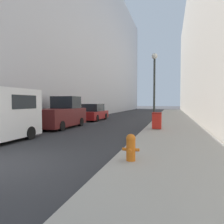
# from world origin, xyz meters

# --- Properties ---
(sidewalk_right) EXTENTS (3.76, 60.00, 0.12)m
(sidewalk_right) POSITION_xyz_m (5.35, 18.00, 0.06)
(sidewalk_right) COLOR #9E998E
(sidewalk_right) RESTS_ON ground
(building_left_glass) EXTENTS (12.00, 60.00, 21.97)m
(building_left_glass) POSITION_xyz_m (-10.21, 26.00, 10.98)
(building_left_glass) COLOR #BCBCC1
(building_left_glass) RESTS_ON ground
(fire_hydrant) EXTENTS (0.51, 0.39, 0.79)m
(fire_hydrant) POSITION_xyz_m (4.06, 1.36, 0.54)
(fire_hydrant) COLOR orange
(fire_hydrant) RESTS_ON sidewalk_right
(trash_bin) EXTENTS (0.58, 0.66, 1.06)m
(trash_bin) POSITION_xyz_m (4.29, 9.27, 0.67)
(trash_bin) COLOR red
(trash_bin) RESTS_ON sidewalk_right
(lamppost) EXTENTS (0.46, 0.46, 5.58)m
(lamppost) POSITION_xyz_m (3.84, 12.81, 3.54)
(lamppost) COLOR #2D332D
(lamppost) RESTS_ON sidewalk_right
(pickup_truck) EXTENTS (2.02, 4.90, 2.26)m
(pickup_truck) POSITION_xyz_m (-2.44, 9.26, 0.94)
(pickup_truck) COLOR #561919
(pickup_truck) RESTS_ON ground
(parked_sedan_near) EXTENTS (1.92, 4.57, 1.66)m
(parked_sedan_near) POSITION_xyz_m (-2.45, 15.88, 0.75)
(parked_sedan_near) COLOR maroon
(parked_sedan_near) RESTS_ON ground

